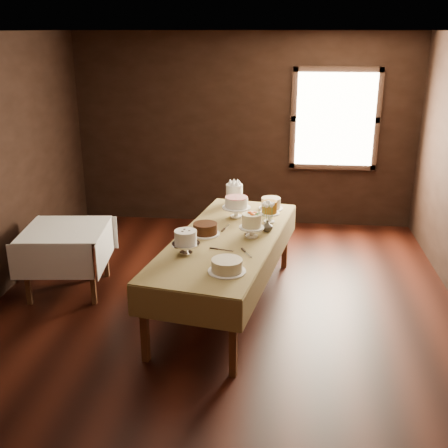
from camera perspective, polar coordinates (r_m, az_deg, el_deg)
floor at (r=5.77m, az=-0.21°, el=-9.59°), size 5.00×6.00×0.01m
ceiling at (r=5.03m, az=-0.26°, el=19.43°), size 5.00×6.00×0.01m
wall_back at (r=8.15m, az=2.12°, el=9.64°), size 5.00×0.02×2.80m
wall_front at (r=2.52m, az=-8.02°, el=-14.99°), size 5.00×0.02×2.80m
window at (r=8.07m, az=11.52°, el=10.61°), size 1.10×0.05×1.30m
display_table at (r=5.66m, az=0.27°, el=-1.96°), size 1.45×2.70×0.79m
side_table at (r=6.31m, az=-16.19°, el=-1.20°), size 0.97×0.97×0.74m
cake_meringue at (r=6.68m, az=1.08°, el=3.06°), size 0.28×0.28×0.26m
cake_speckled at (r=6.53m, az=4.91°, el=2.12°), size 0.32×0.32×0.14m
cake_lattice at (r=6.20m, az=1.30°, el=1.66°), size 0.37×0.37×0.24m
cake_caramel at (r=6.05m, az=4.75°, el=1.15°), size 0.22×0.22×0.26m
cake_chocolate at (r=5.70m, az=-1.97°, el=-0.54°), size 0.35×0.35×0.12m
cake_flowers at (r=5.61m, az=2.89°, el=-0.28°), size 0.27×0.27×0.26m
cake_swirl at (r=5.21m, az=-4.01°, el=-2.01°), size 0.29×0.29×0.25m
cake_cream at (r=4.83m, az=0.30°, el=-4.41°), size 0.34×0.34×0.12m
cake_server_a at (r=5.31m, az=0.20°, el=-2.75°), size 0.24×0.08×0.01m
cake_server_b at (r=5.21m, az=2.53°, el=-3.21°), size 0.13×0.23×0.01m
cake_server_c at (r=5.93m, az=0.30°, el=-0.26°), size 0.08×0.24×0.01m
cake_server_d at (r=5.82m, az=3.39°, el=-0.70°), size 0.18×0.19×0.01m
cake_server_e at (r=5.50m, az=-3.03°, el=-1.93°), size 0.19×0.18×0.01m
flower_vase at (r=5.80m, az=4.54°, el=-0.22°), size 0.16×0.16×0.12m
flower_bouquet at (r=5.74m, az=4.59°, el=1.48°), size 0.14×0.14×0.20m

